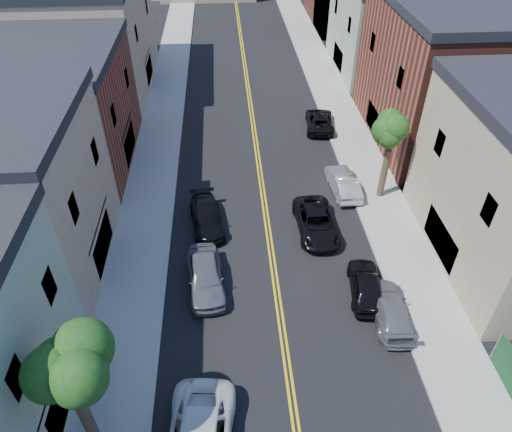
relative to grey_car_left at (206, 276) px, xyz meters
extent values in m
cube|color=gray|center=(-4.10, 17.38, -0.72)|extent=(3.20, 100.00, 0.15)
cube|color=gray|center=(11.70, 17.38, -0.72)|extent=(3.20, 100.00, 0.15)
cube|color=gray|center=(-2.35, 17.38, -0.72)|extent=(0.30, 100.00, 0.15)
cube|color=gray|center=(9.95, 17.38, -0.72)|extent=(0.30, 100.00, 0.15)
cube|color=#998466|center=(-10.20, 2.38, 3.70)|extent=(9.00, 10.00, 9.00)
cube|color=brown|center=(-10.20, 13.38, 3.20)|extent=(9.00, 12.00, 8.00)
cube|color=#998466|center=(-10.20, 27.38, 3.95)|extent=(9.00, 16.00, 9.50)
cube|color=brown|center=(17.80, 15.38, 4.20)|extent=(9.00, 14.00, 10.00)
cube|color=gray|center=(17.80, 29.38, 3.45)|extent=(9.00, 12.00, 8.50)
cylinder|color=#3E311F|center=(-4.10, -8.62, 1.33)|extent=(0.44, 0.44, 3.96)
sphere|color=#113C10|center=(-4.10, -8.62, 5.65)|extent=(5.20, 5.20, 5.20)
sphere|color=#113C10|center=(-3.58, -9.01, 6.69)|extent=(3.90, 3.90, 3.90)
sphere|color=#113C10|center=(-4.62, -8.10, 5.13)|extent=(3.64, 3.64, 3.64)
cylinder|color=#3E311F|center=(11.70, 7.38, 1.11)|extent=(0.44, 0.44, 3.52)
sphere|color=#113C10|center=(11.70, 7.38, 4.85)|extent=(4.40, 4.40, 4.40)
sphere|color=#113C10|center=(12.14, 7.05, 5.73)|extent=(3.30, 3.30, 3.30)
sphere|color=#113C10|center=(11.26, 7.82, 4.41)|extent=(3.08, 3.08, 3.08)
imported|color=slate|center=(0.00, 0.00, 0.00)|extent=(2.32, 4.85, 1.60)
imported|color=black|center=(0.00, 5.13, -0.14)|extent=(2.46, 4.79, 1.33)
imported|color=slate|center=(9.30, -2.82, -0.16)|extent=(2.04, 4.48, 1.27)
imported|color=black|center=(8.48, -1.17, -0.11)|extent=(2.15, 4.25, 1.39)
imported|color=#A7A9AE|center=(9.30, 8.18, -0.09)|extent=(1.80, 4.42, 1.43)
imported|color=black|center=(9.30, 17.26, -0.15)|extent=(2.69, 4.91, 1.30)
imported|color=black|center=(6.74, 4.15, -0.11)|extent=(2.43, 5.05, 1.39)
camera|label=1|loc=(1.43, -17.64, 18.43)|focal=32.97mm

